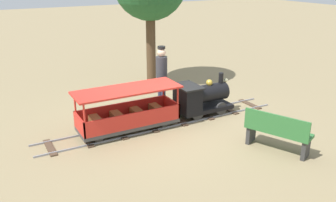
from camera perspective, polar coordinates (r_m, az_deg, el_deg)
ground_plane at (r=8.63m, az=-0.34°, el=-3.50°), size 60.00×60.00×0.00m
track at (r=8.60m, az=-0.66°, el=-3.46°), size 0.79×6.05×0.04m
locomotive at (r=8.92m, az=5.13°, el=0.54°), size 0.75×1.45×0.99m
passenger_car at (r=8.09m, az=-6.30°, el=-2.04°), size 0.85×2.35×0.97m
conductor_person at (r=9.41m, az=-1.02°, el=4.68°), size 0.30×0.30×1.62m
park_bench at (r=7.51m, az=16.88°, el=-4.68°), size 1.35×0.90×0.82m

